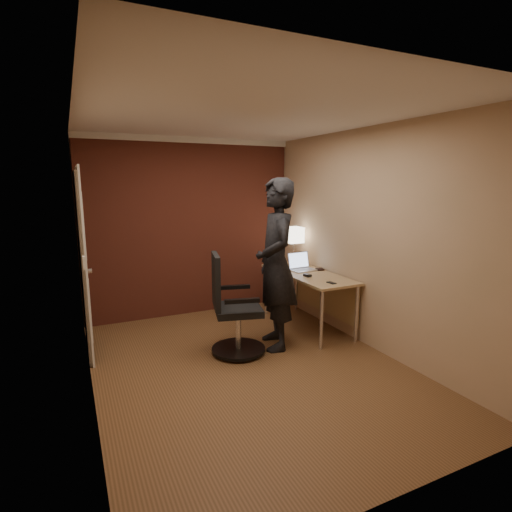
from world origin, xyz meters
name	(u,v)px	position (x,y,z in m)	size (l,w,h in m)	color
room	(180,223)	(-0.27, 1.54, 1.37)	(4.00, 4.00, 4.00)	brown
desk	(312,282)	(1.25, 0.73, 0.60)	(0.60, 1.50, 0.73)	tan
desk_lamp	(294,235)	(1.30, 1.30, 1.15)	(0.22, 0.22, 0.54)	silver
laptop	(301,265)	(1.20, 0.93, 0.79)	(0.35, 0.29, 0.23)	silver
mouse	(307,275)	(1.07, 0.56, 0.75)	(0.06, 0.10, 0.03)	black
phone	(331,283)	(1.14, 0.16, 0.73)	(0.06, 0.12, 0.01)	black
wallet	(320,269)	(1.42, 0.81, 0.74)	(0.09, 0.11, 0.02)	black
office_chair	(232,311)	(-0.03, 0.37, 0.49)	(0.61, 0.68, 1.11)	black
person	(276,265)	(0.51, 0.35, 0.97)	(0.71, 0.47, 1.94)	black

